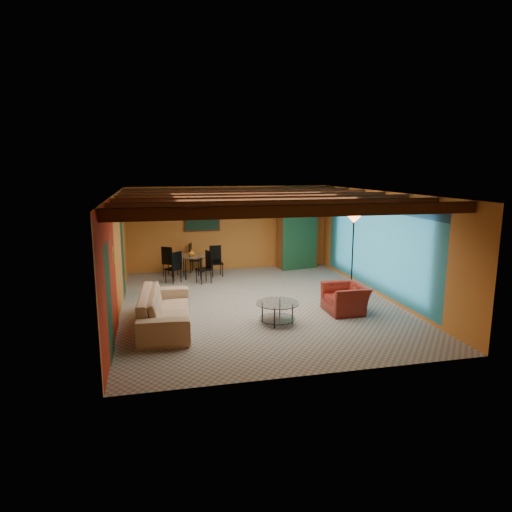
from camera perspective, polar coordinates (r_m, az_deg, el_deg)
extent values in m
cube|color=gray|center=(11.16, 0.23, -6.00)|extent=(6.50, 8.00, 0.01)
cube|color=silver|center=(10.69, 0.24, 7.98)|extent=(6.50, 8.00, 0.01)
cube|color=#B96D2A|center=(14.72, -3.33, 3.54)|extent=(6.50, 0.02, 2.70)
cube|color=maroon|center=(10.60, -17.13, 0.10)|extent=(0.02, 8.00, 2.70)
cube|color=teal|center=(12.00, 15.53, 1.43)|extent=(0.02, 8.00, 2.70)
imported|color=tan|center=(9.70, -11.39, -6.55)|extent=(1.17, 2.63, 0.75)
imported|color=maroon|center=(10.64, 11.21, -5.29)|extent=(0.87, 0.99, 0.64)
cube|color=brown|center=(15.00, 5.20, 2.57)|extent=(1.31, 0.82, 2.14)
cube|color=black|center=(14.52, -6.83, 4.57)|extent=(1.05, 0.03, 0.65)
imported|color=#26661E|center=(14.86, 5.29, 7.60)|extent=(0.47, 0.41, 0.50)
imported|color=orange|center=(13.62, -8.15, 1.49)|extent=(0.23, 0.23, 0.19)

